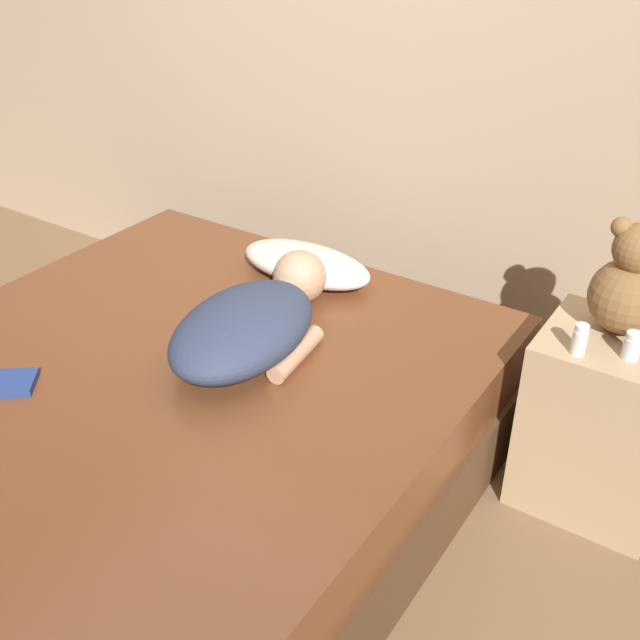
# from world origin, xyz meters

# --- Properties ---
(ground_plane) EXTENTS (12.00, 12.00, 0.00)m
(ground_plane) POSITION_xyz_m (0.00, 0.00, 0.00)
(ground_plane) COLOR brown
(wall_back) EXTENTS (8.00, 0.06, 2.60)m
(wall_back) POSITION_xyz_m (0.00, 1.22, 1.30)
(wall_back) COLOR tan
(wall_back) RESTS_ON ground_plane
(bed) EXTENTS (1.78, 1.88, 0.47)m
(bed) POSITION_xyz_m (0.00, 0.00, 0.23)
(bed) COLOR #4C331E
(bed) RESTS_ON ground_plane
(nightstand) EXTENTS (0.44, 0.40, 0.61)m
(nightstand) POSITION_xyz_m (1.17, 0.69, 0.30)
(nightstand) COLOR tan
(nightstand) RESTS_ON ground_plane
(pillow) EXTENTS (0.54, 0.26, 0.12)m
(pillow) POSITION_xyz_m (0.03, 0.72, 0.53)
(pillow) COLOR beige
(pillow) RESTS_ON bed
(person_lying) EXTENTS (0.45, 0.79, 0.19)m
(person_lying) POSITION_xyz_m (0.15, 0.24, 0.56)
(person_lying) COLOR #2D3851
(person_lying) RESTS_ON bed
(teddy_bear) EXTENTS (0.23, 0.23, 0.35)m
(teddy_bear) POSITION_xyz_m (1.15, 0.75, 0.76)
(teddy_bear) COLOR brown
(teddy_bear) RESTS_ON nightstand
(bottle_white) EXTENTS (0.04, 0.04, 0.09)m
(bottle_white) POSITION_xyz_m (1.08, 0.55, 0.65)
(bottle_white) COLOR white
(bottle_white) RESTS_ON nightstand
(bottle_clear) EXTENTS (0.05, 0.05, 0.08)m
(bottle_clear) POSITION_xyz_m (1.21, 0.61, 0.65)
(bottle_clear) COLOR silver
(bottle_clear) RESTS_ON nightstand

